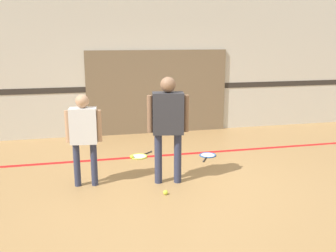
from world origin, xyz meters
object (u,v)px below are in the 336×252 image
object	(u,v)px
racket_second_spare	(207,155)
tennis_ball_near_instructor	(166,192)
person_student_left	(84,130)
tennis_ball_by_spare_racket	(132,157)
person_instructor	(168,119)
racket_spare_on_floor	(139,156)

from	to	relation	value
racket_second_spare	tennis_ball_near_instructor	bearing A→B (deg)	-6.74
person_student_left	racket_second_spare	world-z (taller)	person_student_left
racket_second_spare	person_student_left	bearing A→B (deg)	-37.10
racket_second_spare	tennis_ball_by_spare_racket	bearing A→B (deg)	-66.83
person_instructor	person_student_left	distance (m)	1.21
person_instructor	person_student_left	xyz separation A→B (m)	(-1.19, 0.16, -0.14)
racket_spare_on_floor	tennis_ball_near_instructor	distance (m)	1.75
person_student_left	racket_spare_on_floor	world-z (taller)	person_student_left
tennis_ball_by_spare_racket	person_instructor	bearing A→B (deg)	-73.27
racket_spare_on_floor	tennis_ball_near_instructor	size ratio (longest dim) A/B	7.86
person_student_left	racket_spare_on_floor	size ratio (longest dim) A/B	2.59
racket_spare_on_floor	tennis_ball_by_spare_racket	world-z (taller)	tennis_ball_by_spare_racket
racket_spare_on_floor	person_instructor	bearing A→B (deg)	-120.18
tennis_ball_near_instructor	racket_second_spare	bearing A→B (deg)	53.33
racket_spare_on_floor	tennis_ball_near_instructor	xyz separation A→B (m)	(0.10, -1.75, 0.02)
person_instructor	tennis_ball_near_instructor	xyz separation A→B (m)	(-0.13, -0.43, -0.94)
tennis_ball_near_instructor	tennis_ball_by_spare_racket	world-z (taller)	same
person_instructor	tennis_ball_near_instructor	world-z (taller)	person_instructor
person_student_left	racket_second_spare	xyz separation A→B (m)	(2.18, 0.92, -0.82)
tennis_ball_near_instructor	person_student_left	bearing A→B (deg)	150.86
tennis_ball_by_spare_racket	racket_second_spare	bearing A→B (deg)	-6.76
person_student_left	tennis_ball_near_instructor	size ratio (longest dim) A/B	20.33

